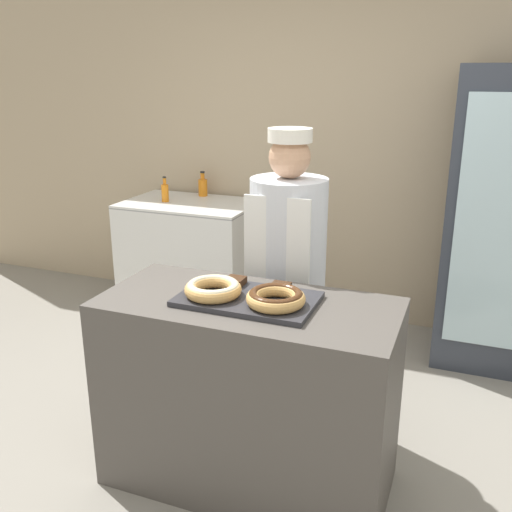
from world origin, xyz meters
The scene contains 13 objects.
ground_plane centered at (0.00, 0.00, 0.00)m, with size 14.00×14.00×0.00m, color gray.
wall_back centered at (0.00, 2.13, 1.35)m, with size 8.00×0.06×2.70m.
display_counter centered at (0.00, 0.00, 0.46)m, with size 1.32×0.61×0.92m.
serving_tray centered at (0.00, 0.00, 0.94)m, with size 0.60×0.36×0.02m.
donut_light_glaze centered at (-0.15, -0.04, 0.98)m, with size 0.25×0.25×0.06m.
donut_chocolate_glaze centered at (0.15, -0.04, 0.98)m, with size 0.25×0.25×0.06m.
brownie_back_left centered at (-0.11, 0.12, 0.96)m, with size 0.08×0.08×0.03m.
brownie_back_right centered at (0.11, 0.12, 0.96)m, with size 0.08×0.08×0.03m.
baker_person centered at (-0.01, 0.58, 0.84)m, with size 0.40×0.40×1.62m.
beverage_fridge centered at (1.07, 1.72, 0.97)m, with size 0.71×0.59×1.93m.
chest_freezer centered at (-1.20, 1.73, 0.46)m, with size 1.02×0.68×0.92m.
bottle_orange centered at (-1.20, 1.98, 0.99)m, with size 0.07×0.07×0.20m.
bottle_orange_b centered at (-1.38, 1.68, 0.99)m, with size 0.06×0.06×0.20m.
Camera 1 is at (0.87, -2.14, 1.88)m, focal length 40.00 mm.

